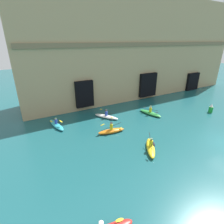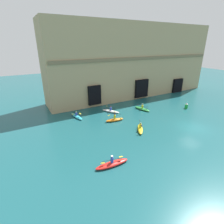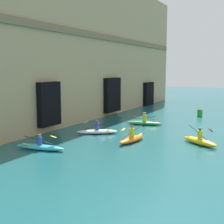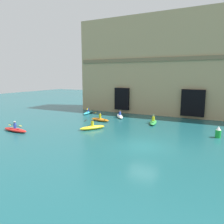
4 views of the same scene
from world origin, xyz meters
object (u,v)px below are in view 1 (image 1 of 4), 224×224
Objects in this scene: kayak_white at (106,116)px; kayak_green at (150,113)px; kayak_cyan at (56,125)px; kayak_yellow at (151,147)px; kayak_orange at (111,131)px; marker_buoy at (211,108)px.

kayak_green reaches higher than kayak_white.
kayak_cyan is 1.11× the size of kayak_white.
kayak_green is at bearing 173.97° from kayak_yellow.
kayak_cyan is at bearing 49.97° from kayak_white.
kayak_white is 1.08× the size of kayak_yellow.
kayak_orange is (4.59, -4.23, 0.04)m from kayak_cyan.
kayak_yellow is at bearing -167.83° from marker_buoy.
kayak_yellow is 7.98m from kayak_green.
marker_buoy reaches higher than kayak_white.
kayak_white reaches higher than kayak_cyan.
kayak_green is at bearing 22.68° from kayak_orange.
kayak_white is 0.92× the size of kayak_green.
kayak_orange is 14.18m from marker_buoy.
kayak_cyan is 6.24m from kayak_orange.
kayak_cyan is 5.89m from kayak_white.
kayak_orange is at bearing -142.17° from kayak_cyan.
kayak_white is 2.70× the size of marker_buoy.
marker_buoy is at bearing -116.79° from kayak_cyan.
marker_buoy is at bearing 136.70° from kayak_yellow.
kayak_yellow reaches higher than kayak_cyan.
kayak_green is at bearing -111.90° from kayak_cyan.
kayak_green is (5.42, -1.77, 0.00)m from kayak_white.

